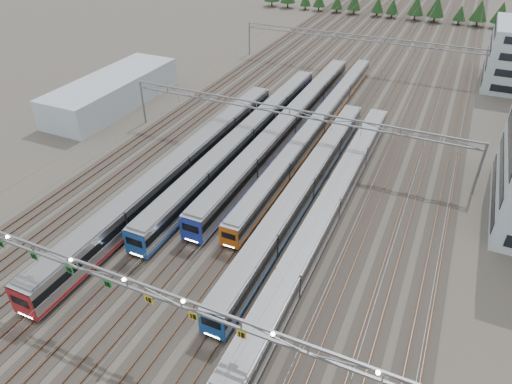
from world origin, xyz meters
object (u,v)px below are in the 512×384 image
at_px(train_e, 304,187).
at_px(west_shed, 113,91).
at_px(gantry_far, 359,42).
at_px(train_f, 329,208).
at_px(train_c, 287,125).
at_px(gantry_mid, 289,117).
at_px(train_d, 318,125).
at_px(train_a, 181,167).
at_px(gantry_near, 126,285).
at_px(train_b, 245,138).

distance_m(train_e, west_shed, 47.81).
xyz_separation_m(gantry_far, west_shed, (-38.39, -40.78, -3.60)).
relative_size(train_e, train_f, 0.88).
height_order(train_c, gantry_mid, gantry_mid).
xyz_separation_m(train_d, gantry_far, (-2.25, 36.75, 4.49)).
bearing_deg(train_a, west_shed, 145.81).
bearing_deg(gantry_mid, train_f, -52.72).
relative_size(train_c, gantry_near, 1.13).
distance_m(train_c, train_e, 19.22).
height_order(train_e, gantry_far, gantry_far).
bearing_deg(train_b, train_a, -110.09).
bearing_deg(train_c, gantry_mid, -67.58).
relative_size(train_f, gantry_mid, 1.05).
bearing_deg(train_a, train_b, 69.91).
bearing_deg(west_shed, train_a, -34.19).
xyz_separation_m(train_b, train_c, (4.50, 7.36, 0.02)).
height_order(gantry_near, gantry_far, gantry_near).
distance_m(train_b, gantry_near, 39.10).
relative_size(train_b, gantry_mid, 1.04).
bearing_deg(train_c, train_b, -121.44).
relative_size(train_c, train_d, 0.95).
relative_size(train_d, west_shed, 2.24).
relative_size(train_a, train_c, 0.91).
bearing_deg(train_c, train_d, 31.84).
distance_m(train_a, train_c, 21.63).
distance_m(gantry_far, west_shed, 56.12).
xyz_separation_m(train_a, gantry_mid, (11.25, 14.21, 4.05)).
bearing_deg(train_b, gantry_near, -80.05).
height_order(train_c, gantry_near, gantry_near).
bearing_deg(west_shed, train_f, -20.94).
bearing_deg(train_c, west_shed, -178.05).
bearing_deg(gantry_far, train_b, -98.19).
height_order(gantry_mid, gantry_far, same).
xyz_separation_m(train_d, west_shed, (-40.64, -4.03, 0.89)).
bearing_deg(train_f, train_b, 144.44).
xyz_separation_m(train_e, gantry_near, (-6.80, -28.59, 4.98)).
distance_m(gantry_mid, west_shed, 38.79).
xyz_separation_m(train_b, train_d, (9.00, 10.15, -0.33)).
bearing_deg(train_b, train_e, -35.47).
bearing_deg(gantry_far, gantry_near, -90.03).
distance_m(train_a, west_shed, 32.81).
bearing_deg(west_shed, train_c, 1.95).
height_order(train_d, gantry_far, gantry_far).
height_order(train_f, gantry_far, gantry_far).
distance_m(train_a, gantry_mid, 18.57).
bearing_deg(gantry_mid, train_c, 112.42).
height_order(train_b, train_c, train_c).
height_order(train_c, gantry_far, gantry_far).
bearing_deg(gantry_far, train_a, -100.76).
xyz_separation_m(train_e, gantry_far, (-6.75, 56.53, 4.28)).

